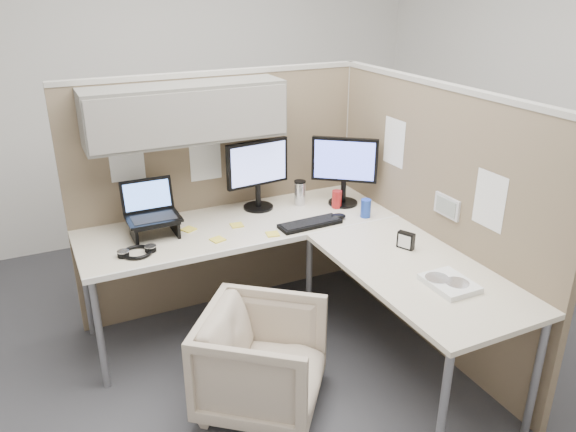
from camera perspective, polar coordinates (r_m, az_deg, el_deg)
name	(u,v)px	position (r m, az deg, el deg)	size (l,w,h in m)	color
ground	(291,361)	(3.55, 0.30, -14.50)	(4.50, 4.50, 0.00)	#343439
partition_back	(205,157)	(3.67, -8.43, 5.91)	(2.00, 0.36, 1.63)	#7F6C53
partition_right	(429,217)	(3.52, 14.09, -0.10)	(0.07, 2.03, 1.63)	#7F6C53
desk	(301,248)	(3.33, 1.31, -3.26)	(2.00, 1.98, 0.73)	beige
office_chair	(262,356)	(3.06, -2.64, -13.99)	(0.61, 0.57, 0.63)	beige
monitor_left	(258,169)	(3.70, -3.10, 4.76)	(0.44, 0.20, 0.47)	black
monitor_right	(344,166)	(3.79, 5.75, 5.11)	(0.37, 0.29, 0.47)	black
laptop_station	(152,216)	(3.44, -13.63, 0.03)	(0.31, 0.27, 0.32)	black
keyboard	(310,224)	(3.52, 2.25, -0.80)	(0.40, 0.13, 0.02)	black
mouse	(338,217)	(3.62, 5.07, -0.06)	(0.11, 0.07, 0.04)	black
travel_mug	(300,193)	(3.82, 1.21, 2.39)	(0.08, 0.08, 0.17)	silver
soda_can_green	(366,208)	(3.66, 7.90, 0.79)	(0.07, 0.07, 0.12)	#1E3FA5
soda_can_silver	(337,199)	(3.79, 4.98, 1.71)	(0.07, 0.07, 0.12)	#B21E1E
sticky_note_a	(218,240)	(3.35, -7.17, -2.39)	(0.08, 0.08, 0.01)	yellow
sticky_note_d	(237,225)	(3.53, -5.22, -0.93)	(0.08, 0.08, 0.01)	yellow
sticky_note_b	(273,234)	(3.39, -1.58, -1.84)	(0.08, 0.08, 0.01)	yellow
sticky_note_c	(189,229)	(3.51, -10.06, -1.34)	(0.08, 0.08, 0.01)	yellow
headphones	(137,252)	(3.26, -15.08, -3.55)	(0.22, 0.17, 0.03)	black
paper_stack	(449,283)	(2.95, 16.08, -6.59)	(0.21, 0.26, 0.03)	white
desk_clock	(406,241)	(3.27, 11.88, -2.45)	(0.08, 0.10, 0.10)	black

